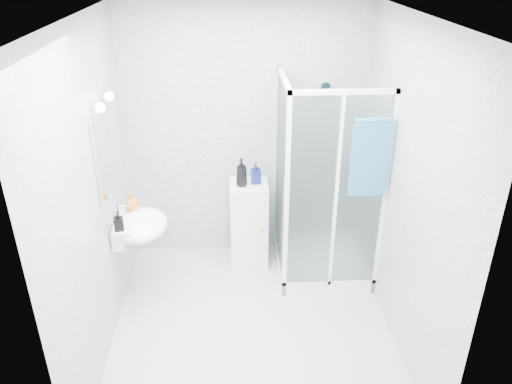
{
  "coord_description": "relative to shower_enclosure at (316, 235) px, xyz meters",
  "views": [
    {
      "loc": [
        -0.15,
        -3.41,
        3.02
      ],
      "look_at": [
        0.05,
        0.35,
        1.15
      ],
      "focal_mm": 35.0,
      "sensor_mm": 36.0,
      "label": 1
    }
  ],
  "objects": [
    {
      "name": "room",
      "position": [
        -0.67,
        -0.77,
        0.85
      ],
      "size": [
        2.4,
        2.6,
        2.6
      ],
      "color": "silver",
      "rests_on": "ground"
    },
    {
      "name": "shower_enclosure",
      "position": [
        0.0,
        0.0,
        0.0
      ],
      "size": [
        0.9,
        0.95,
        2.0
      ],
      "color": "white",
      "rests_on": "ground"
    },
    {
      "name": "wall_basin",
      "position": [
        -1.66,
        -0.32,
        0.35
      ],
      "size": [
        0.46,
        0.56,
        0.35
      ],
      "color": "white",
      "rests_on": "ground"
    },
    {
      "name": "mirror",
      "position": [
        -1.85,
        -0.32,
        1.05
      ],
      "size": [
        0.02,
        0.6,
        0.7
      ],
      "primitive_type": "cube",
      "color": "white",
      "rests_on": "room"
    },
    {
      "name": "vanity_lights",
      "position": [
        -1.8,
        -0.32,
        1.47
      ],
      "size": [
        0.1,
        0.4,
        0.08
      ],
      "color": "silver",
      "rests_on": "room"
    },
    {
      "name": "wall_hooks",
      "position": [
        -0.92,
        0.49,
        1.17
      ],
      "size": [
        0.23,
        0.06,
        0.03
      ],
      "color": "silver",
      "rests_on": "room"
    },
    {
      "name": "storage_cabinet",
      "position": [
        -0.66,
        0.24,
        0.01
      ],
      "size": [
        0.38,
        0.41,
        0.91
      ],
      "rotation": [
        0.0,
        0.0,
        -0.01
      ],
      "color": "white",
      "rests_on": "ground"
    },
    {
      "name": "hand_towel",
      "position": [
        0.33,
        -0.4,
        1.01
      ],
      "size": [
        0.32,
        0.05,
        0.69
      ],
      "color": "#25658F",
      "rests_on": "shower_enclosure"
    },
    {
      "name": "shampoo_bottle_a",
      "position": [
        -0.73,
        0.2,
        0.61
      ],
      "size": [
        0.14,
        0.14,
        0.28
      ],
      "primitive_type": "imported",
      "rotation": [
        0.0,
        0.0,
        -0.37
      ],
      "color": "black",
      "rests_on": "storage_cabinet"
    },
    {
      "name": "shampoo_bottle_b",
      "position": [
        -0.59,
        0.26,
        0.57
      ],
      "size": [
        0.1,
        0.1,
        0.21
      ],
      "primitive_type": "imported",
      "rotation": [
        0.0,
        0.0,
        0.06
      ],
      "color": "#0D174F",
      "rests_on": "storage_cabinet"
    },
    {
      "name": "soap_dispenser_orange",
      "position": [
        -1.72,
        -0.16,
        0.5
      ],
      "size": [
        0.14,
        0.14,
        0.18
      ],
      "primitive_type": "imported",
      "rotation": [
        0.0,
        0.0,
        -0.04
      ],
      "color": "#B56415",
      "rests_on": "wall_basin"
    },
    {
      "name": "soap_dispenser_black",
      "position": [
        -1.78,
        -0.5,
        0.5
      ],
      "size": [
        0.09,
        0.09,
        0.17
      ],
      "primitive_type": "imported",
      "rotation": [
        0.0,
        0.0,
        0.22
      ],
      "color": "black",
      "rests_on": "wall_basin"
    }
  ]
}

